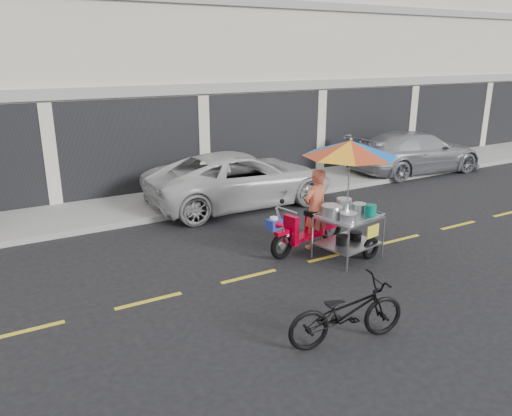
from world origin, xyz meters
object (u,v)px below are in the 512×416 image
near_bicycle (347,312)px  food_vendor_rig (336,182)px  white_pickup (241,179)px  silver_pickup (416,152)px

near_bicycle → food_vendor_rig: size_ratio=0.67×
white_pickup → near_bicycle: (-2.00, -7.03, -0.25)m
silver_pickup → near_bicycle: (-9.27, -7.40, -0.25)m
silver_pickup → food_vendor_rig: bearing=125.7°
silver_pickup → near_bicycle: size_ratio=2.73×
white_pickup → food_vendor_rig: food_vendor_rig is taller
white_pickup → food_vendor_rig: 4.27m
white_pickup → near_bicycle: bearing=164.7°
white_pickup → near_bicycle: size_ratio=2.86×
white_pickup → silver_pickup: bearing=-86.5°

